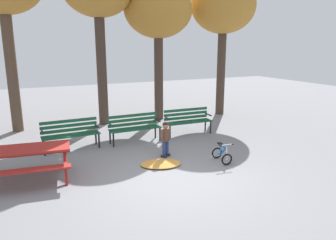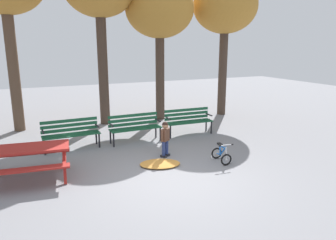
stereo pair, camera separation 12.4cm
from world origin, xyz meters
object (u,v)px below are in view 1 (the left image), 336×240
park_bench_far_left (70,132)px  kids_bicycle (222,154)px  picnic_table (27,155)px  child_standing (166,137)px  park_bench_left (134,126)px  park_bench_right (188,119)px

park_bench_far_left → kids_bicycle: size_ratio=2.75×
picnic_table → child_standing: child_standing is taller
child_standing → park_bench_left: bearing=100.0°
park_bench_far_left → picnic_table: bearing=-122.7°
child_standing → kids_bicycle: bearing=-39.8°
kids_bicycle → park_bench_far_left: bearing=141.0°
park_bench_far_left → park_bench_left: same height
park_bench_right → park_bench_left: bearing=-178.0°
park_bench_right → picnic_table: bearing=-159.8°
picnic_table → child_standing: (3.39, 0.12, -0.03)m
kids_bicycle → child_standing: bearing=140.2°
park_bench_far_left → child_standing: bearing=-38.6°
child_standing → kids_bicycle: child_standing is taller
park_bench_far_left → park_bench_left: (1.90, -0.09, 0.00)m
picnic_table → park_bench_far_left: 2.22m
kids_bicycle → park_bench_left: bearing=118.9°
park_bench_right → park_bench_far_left: bearing=179.6°
park_bench_far_left → child_standing: 2.81m
picnic_table → park_bench_left: (3.10, 1.77, -0.08)m
park_bench_left → park_bench_right: (1.90, 0.07, 0.00)m
park_bench_right → child_standing: 2.36m
picnic_table → park_bench_far_left: bearing=57.3°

